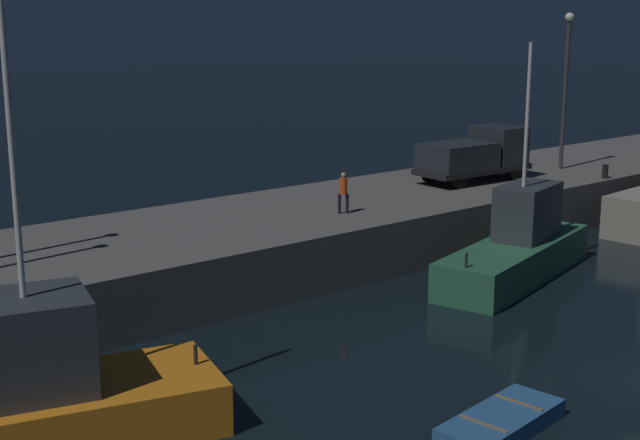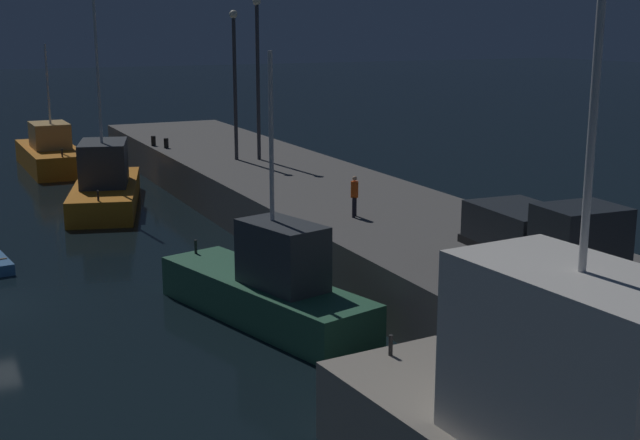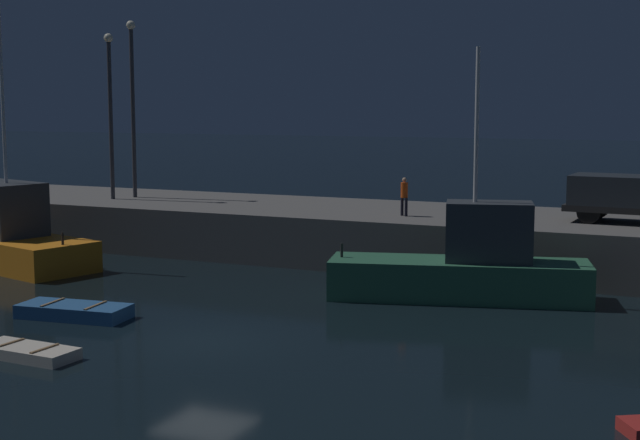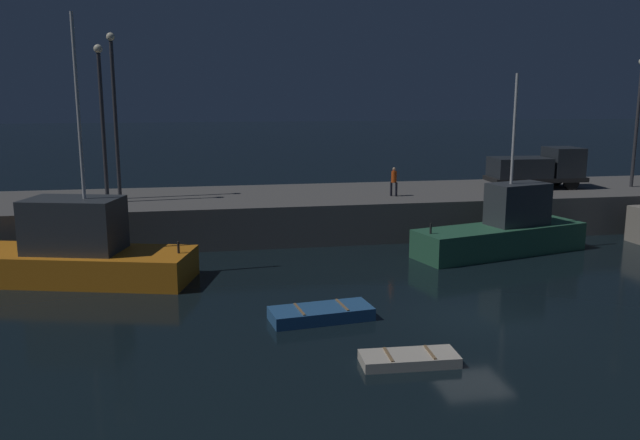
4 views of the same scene
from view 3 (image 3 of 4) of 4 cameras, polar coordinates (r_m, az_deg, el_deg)
The scene contains 9 objects.
ground_plane at distance 26.30m, azimuth -7.30°, elevation -7.60°, with size 320.00×320.00×0.00m, color black.
pier_quay at distance 39.90m, azimuth 4.41°, elevation -0.91°, with size 66.65×8.24×2.13m.
fishing_trawler_red at distance 40.71m, azimuth -19.50°, elevation -0.93°, with size 10.48×5.68×10.86m.
fishing_boat_blue at distance 31.81m, azimuth 9.17°, elevation -2.97°, with size 9.24×4.62×8.66m.
rowboat_white_mid at distance 25.69m, azimuth -17.94°, elevation -7.91°, with size 2.87×1.25×0.35m.
dinghy_red_small at distance 29.89m, azimuth -15.21°, elevation -5.56°, with size 3.68×1.85×0.48m.
lamp_post_west at distance 45.41m, azimuth -13.06°, elevation 7.18°, with size 0.44×0.44×8.00m.
lamp_post_east at distance 46.03m, azimuth -11.71°, elevation 7.65°, with size 0.44×0.44×8.68m.
dockworker at distance 37.70m, azimuth 5.32°, elevation 1.63°, with size 0.41×0.41×1.60m.
Camera 3 is at (13.38, -21.62, 6.72)m, focal length 50.85 mm.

